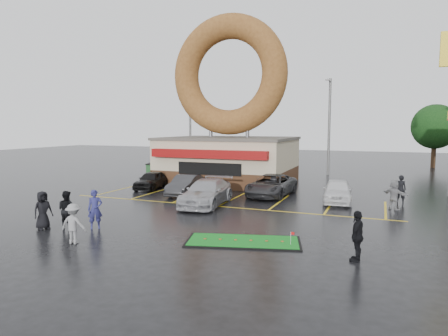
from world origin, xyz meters
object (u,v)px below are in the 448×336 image
at_px(car_silver, 207,192).
at_px(person_cameraman, 357,236).
at_px(streetlight_mid, 329,124).
at_px(putting_green, 243,241).
at_px(person_blue, 95,209).
at_px(dumpster, 158,172).
at_px(car_black, 151,180).
at_px(car_grey, 271,185).
at_px(car_dgrey, 186,185).
at_px(streetlight_left, 190,124).
at_px(donut_shop, 229,128).
at_px(car_white, 338,191).

bearing_deg(car_silver, person_cameraman, -43.23).
bearing_deg(person_cameraman, streetlight_mid, -158.98).
xyz_separation_m(streetlight_mid, putting_green, (-0.32, -23.73, -4.75)).
height_order(person_blue, dumpster, person_blue).
relative_size(person_blue, person_cameraman, 1.01).
distance_m(car_black, person_cameraman, 18.66).
bearing_deg(car_black, car_grey, -5.40).
bearing_deg(car_dgrey, car_silver, -49.39).
relative_size(car_black, dumpster, 2.12).
bearing_deg(streetlight_mid, car_grey, -98.94).
relative_size(streetlight_left, streetlight_mid, 1.00).
bearing_deg(person_blue, car_grey, 24.19).
bearing_deg(dumpster, donut_shop, -9.41).
xyz_separation_m(car_dgrey, person_blue, (0.28, -9.45, 0.22)).
bearing_deg(dumpster, streetlight_left, 80.20).
relative_size(donut_shop, streetlight_left, 1.50).
relative_size(car_grey, person_blue, 2.87).
distance_m(donut_shop, streetlight_mid, 10.59).
relative_size(car_dgrey, car_silver, 0.78).
bearing_deg(putting_green, person_cameraman, -8.75).
bearing_deg(person_blue, person_cameraman, -42.17).
bearing_deg(streetlight_mid, streetlight_left, -175.91).
distance_m(car_white, person_blue, 14.13).
xyz_separation_m(car_grey, person_blue, (-5.17, -11.21, 0.18)).
relative_size(car_black, putting_green, 0.78).
bearing_deg(streetlight_left, donut_shop, -44.78).
distance_m(person_cameraman, dumpster, 23.51).
xyz_separation_m(car_silver, person_cameraman, (8.77, -6.98, 0.13)).
distance_m(car_silver, car_white, 7.94).
bearing_deg(streetlight_left, car_grey, -45.02).
height_order(streetlight_left, car_dgrey, streetlight_left).
relative_size(car_silver, person_blue, 2.91).
bearing_deg(donut_shop, car_silver, -76.60).
distance_m(car_white, putting_green, 10.37).
relative_size(donut_shop, putting_green, 2.77).
bearing_deg(streetlight_left, person_cameraman, -52.39).
xyz_separation_m(dumpster, putting_green, (13.03, -15.18, -0.61)).
distance_m(car_black, car_grey, 8.99).
relative_size(streetlight_left, car_white, 2.19).
distance_m(streetlight_left, car_black, 13.37).
distance_m(person_blue, person_cameraman, 11.23).
xyz_separation_m(car_dgrey, car_silver, (2.74, -2.69, 0.08)).
xyz_separation_m(streetlight_mid, car_white, (2.28, -13.71, -4.08)).
relative_size(car_black, car_grey, 0.75).
relative_size(streetlight_left, dumpster, 5.00).
xyz_separation_m(donut_shop, streetlight_mid, (7.00, 7.95, 0.32)).
height_order(streetlight_left, person_blue, streetlight_left).
height_order(car_black, dumpster, car_black).
bearing_deg(person_cameraman, car_black, -114.62).
bearing_deg(car_grey, streetlight_left, 138.83).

